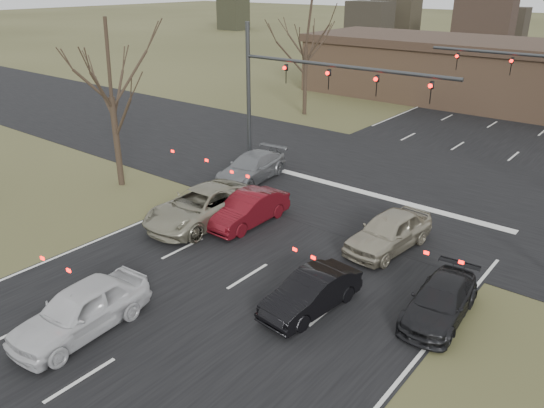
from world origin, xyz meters
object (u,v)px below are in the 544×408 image
Objects in this scene: car_white_sedan at (81,310)px; car_silver_ahead at (389,232)px; car_grey_ahead at (251,167)px; car_silver_suv at (202,206)px; car_red_ahead at (248,209)px; car_black_hatch at (311,293)px; mast_arm_near at (295,83)px; car_charcoal_sedan at (440,301)px.

car_silver_ahead is (4.89, 10.88, -0.01)m from car_white_sedan.
car_grey_ahead is (-4.61, 13.47, -0.06)m from car_white_sedan.
car_silver_ahead is (7.71, 2.91, -0.03)m from car_silver_suv.
car_red_ahead is at bearing -57.76° from car_grey_ahead.
car_grey_ahead reaches higher than car_black_hatch.
car_silver_suv reaches higher than car_grey_ahead.
car_silver_suv is at bearing -86.12° from mast_arm_near.
car_red_ahead is (-6.00, 3.76, 0.07)m from car_black_hatch.
car_black_hatch is at bearing -51.26° from mast_arm_near.
car_white_sedan is 1.06× the size of car_red_ahead.
car_charcoal_sedan is (3.50, 2.22, -0.05)m from car_black_hatch.
car_white_sedan reaches higher than car_black_hatch.
car_grey_ahead reaches higher than car_charcoal_sedan.
car_silver_ahead is at bearing -21.94° from car_grey_ahead.
car_white_sedan is (2.82, -7.97, -0.01)m from car_silver_suv.
mast_arm_near reaches higher than car_red_ahead.
car_silver_suv is 8.45m from car_white_sedan.
car_white_sedan reaches higher than car_grey_ahead.
car_charcoal_sedan is (11.21, -0.37, -0.20)m from car_silver_suv.
car_charcoal_sedan is at bearing -36.93° from car_silver_ahead.
car_grey_ahead is at bearing 145.43° from car_black_hatch.
car_white_sedan is at bearing -71.64° from car_silver_suv.
car_silver_ahead reaches higher than car_black_hatch.
car_black_hatch reaches higher than car_charcoal_sedan.
car_silver_suv is at bearing 105.48° from car_white_sedan.
car_white_sedan is at bearing -77.80° from car_grey_ahead.
car_silver_suv is 2.07m from car_red_ahead.
car_grey_ahead reaches higher than car_red_ahead.
mast_arm_near is 3.11× the size of car_black_hatch.
car_red_ahead is at bearing 166.47° from car_charcoal_sedan.
mast_arm_near reaches higher than car_charcoal_sedan.
car_white_sedan is at bearing -77.93° from mast_arm_near.
car_white_sedan is at bearing -107.97° from car_silver_ahead.
mast_arm_near is at bearing 92.73° from car_silver_suv.
car_black_hatch is 7.08m from car_red_ahead.
car_charcoal_sedan is 0.83× the size of car_grey_ahead.
car_charcoal_sedan is at bearing -9.19° from car_red_ahead.
mast_arm_near reaches higher than car_white_sedan.
car_grey_ahead is (-9.50, 8.09, 0.08)m from car_black_hatch.
car_charcoal_sedan is at bearing -3.02° from car_silver_suv.
car_black_hatch is (7.71, -2.59, -0.15)m from car_silver_suv.
mast_arm_near is 2.71× the size of car_silver_ahead.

